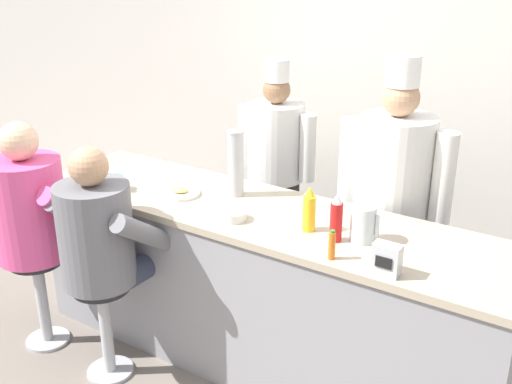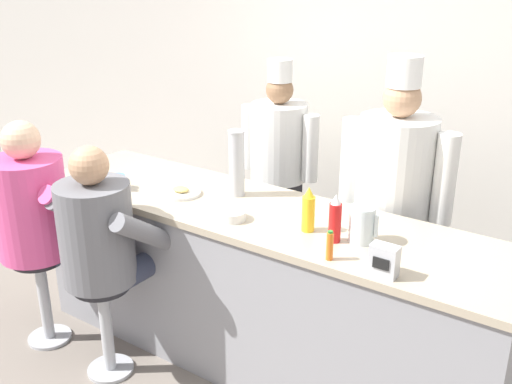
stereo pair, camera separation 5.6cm
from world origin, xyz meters
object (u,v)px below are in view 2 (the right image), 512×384
(mustard_bottle_yellow, at_px, (308,211))
(cereal_bowl, at_px, (232,215))
(hot_sauce_bottle_orange, at_px, (330,246))
(coffee_mug_blue, at_px, (118,182))
(diner_seated_grey, at_px, (102,238))
(breakfast_plate, at_px, (181,192))
(water_pitcher_clear, at_px, (362,224))
(ketchup_bottle_red, at_px, (335,219))
(cook_in_whites_near, at_px, (279,161))
(diner_seated_pink, at_px, (37,211))
(cup_stack_steel, at_px, (237,163))
(napkin_dispenser_chrome, at_px, (384,260))
(cook_in_whites_far, at_px, (394,194))

(mustard_bottle_yellow, relative_size, cereal_bowl, 1.63)
(hot_sauce_bottle_orange, distance_m, coffee_mug_blue, 1.48)
(mustard_bottle_yellow, distance_m, diner_seated_grey, 1.14)
(breakfast_plate, xyz_separation_m, coffee_mug_blue, (-0.37, -0.14, 0.03))
(water_pitcher_clear, bearing_deg, mustard_bottle_yellow, -172.26)
(water_pitcher_clear, bearing_deg, ketchup_bottle_red, -147.04)
(water_pitcher_clear, xyz_separation_m, cook_in_whites_near, (-1.14, 1.04, -0.17))
(diner_seated_pink, relative_size, diner_seated_grey, 1.04)
(diner_seated_pink, bearing_deg, diner_seated_grey, -0.27)
(cook_in_whites_near, bearing_deg, hot_sauce_bottle_orange, -49.66)
(cup_stack_steel, height_order, cook_in_whites_near, cook_in_whites_near)
(coffee_mug_blue, xyz_separation_m, napkin_dispenser_chrome, (1.74, -0.08, 0.03))
(cup_stack_steel, xyz_separation_m, diner_seated_pink, (-0.97, -0.68, -0.30))
(cereal_bowl, relative_size, cook_in_whites_far, 0.08)
(hot_sauce_bottle_orange, distance_m, cereal_bowl, 0.65)
(ketchup_bottle_red, relative_size, hot_sauce_bottle_orange, 1.71)
(diner_seated_pink, bearing_deg, hot_sauce_bottle_orange, 8.56)
(cup_stack_steel, distance_m, cook_in_whites_near, 0.96)
(coffee_mug_blue, distance_m, cook_in_whites_near, 1.27)
(mustard_bottle_yellow, height_order, water_pitcher_clear, mustard_bottle_yellow)
(coffee_mug_blue, xyz_separation_m, cup_stack_steel, (0.65, 0.33, 0.15))
(water_pitcher_clear, xyz_separation_m, cup_stack_steel, (-0.87, 0.16, 0.10))
(diner_seated_pink, height_order, cook_in_whites_far, cook_in_whites_far)
(napkin_dispenser_chrome, relative_size, diner_seated_pink, 0.10)
(coffee_mug_blue, xyz_separation_m, diner_seated_pink, (-0.32, -0.36, -0.14))
(ketchup_bottle_red, distance_m, mustard_bottle_yellow, 0.17)
(diner_seated_grey, bearing_deg, cup_stack_steel, 59.20)
(ketchup_bottle_red, height_order, cup_stack_steel, cup_stack_steel)
(breakfast_plate, relative_size, cook_in_whites_far, 0.13)
(ketchup_bottle_red, relative_size, water_pitcher_clear, 1.35)
(ketchup_bottle_red, xyz_separation_m, coffee_mug_blue, (-1.40, -0.10, -0.07))
(ketchup_bottle_red, height_order, cereal_bowl, ketchup_bottle_red)
(ketchup_bottle_red, xyz_separation_m, diner_seated_pink, (-1.73, -0.45, -0.22))
(cup_stack_steel, bearing_deg, napkin_dispenser_chrome, -20.58)
(hot_sauce_bottle_orange, distance_m, breakfast_plate, 1.13)
(water_pitcher_clear, relative_size, diner_seated_pink, 0.13)
(napkin_dispenser_chrome, bearing_deg, diner_seated_pink, -172.43)
(cereal_bowl, bearing_deg, breakfast_plate, 165.47)
(mustard_bottle_yellow, distance_m, hot_sauce_bottle_orange, 0.33)
(mustard_bottle_yellow, bearing_deg, hot_sauce_bottle_orange, -42.44)
(diner_seated_grey, bearing_deg, coffee_mug_blue, 123.32)
(breakfast_plate, bearing_deg, mustard_bottle_yellow, -0.93)
(hot_sauce_bottle_orange, distance_m, napkin_dispenser_chrome, 0.26)
(mustard_bottle_yellow, distance_m, cereal_bowl, 0.42)
(water_pitcher_clear, xyz_separation_m, diner_seated_pink, (-1.84, -0.53, -0.19))
(coffee_mug_blue, bearing_deg, cereal_bowl, 1.58)
(coffee_mug_blue, height_order, cup_stack_steel, cup_stack_steel)
(ketchup_bottle_red, bearing_deg, hot_sauce_bottle_orange, -68.85)
(cup_stack_steel, relative_size, cook_in_whites_near, 0.24)
(water_pitcher_clear, height_order, cook_in_whites_far, cook_in_whites_far)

